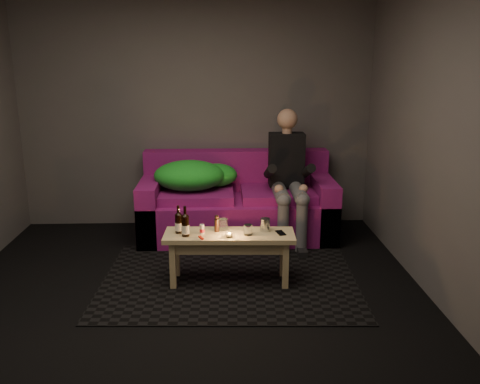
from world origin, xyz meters
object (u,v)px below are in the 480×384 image
object	(u,v)px
coffee_table	(229,242)
beer_bottle_b	(185,225)
steel_cup	(265,225)
person	(288,174)
sofa	(237,206)
beer_bottle_a	(179,223)

from	to	relation	value
coffee_table	beer_bottle_b	xyz separation A→B (m)	(-0.37, -0.06, 0.18)
steel_cup	person	bearing A→B (deg)	72.28
sofa	person	distance (m)	0.69
beer_bottle_a	steel_cup	xyz separation A→B (m)	(0.75, 0.02, -0.03)
sofa	coffee_table	xyz separation A→B (m)	(-0.11, -1.27, 0.05)
person	beer_bottle_a	distance (m)	1.53
beer_bottle_b	person	bearing A→B (deg)	48.43
person	beer_bottle_a	world-z (taller)	person
steel_cup	beer_bottle_a	bearing A→B (deg)	-178.29
person	coffee_table	distance (m)	1.32
sofa	coffee_table	distance (m)	1.27
beer_bottle_a	steel_cup	distance (m)	0.75
steel_cup	coffee_table	bearing A→B (deg)	-171.21
person	sofa	bearing A→B (deg)	162.44
coffee_table	beer_bottle_b	world-z (taller)	beer_bottle_b
coffee_table	steel_cup	xyz separation A→B (m)	(0.31, 0.05, 0.14)
sofa	beer_bottle_a	size ratio (longest dim) A/B	8.48
steel_cup	beer_bottle_b	bearing A→B (deg)	-171.37
coffee_table	beer_bottle_a	xyz separation A→B (m)	(-0.44, 0.03, 0.17)
beer_bottle_b	steel_cup	bearing A→B (deg)	8.63
person	beer_bottle_b	bearing A→B (deg)	-131.57
person	beer_bottle_b	distance (m)	1.55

